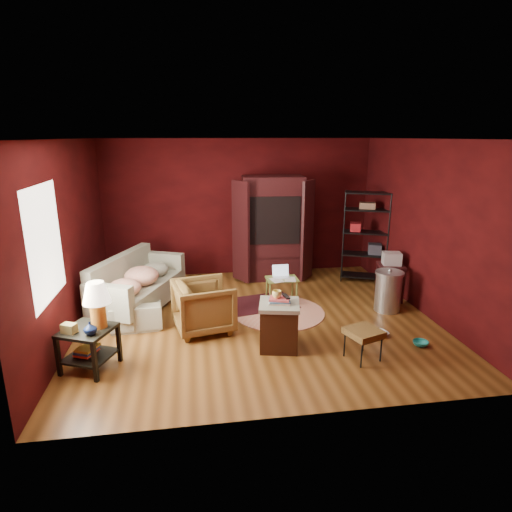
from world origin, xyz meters
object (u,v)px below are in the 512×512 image
(armchair, at_px, (204,304))
(wire_shelving, at_px, (366,233))
(sofa, at_px, (138,288))
(tv_armoire, at_px, (273,226))
(hamper, at_px, (279,324))
(laptop_desk, at_px, (282,281))
(side_table, at_px, (93,318))

(armchair, distance_m, wire_shelving, 3.80)
(sofa, distance_m, tv_armoire, 2.96)
(hamper, distance_m, wire_shelving, 3.49)
(hamper, height_order, laptop_desk, hamper)
(armchair, bearing_deg, tv_armoire, -44.68)
(laptop_desk, height_order, wire_shelving, wire_shelving)
(side_table, height_order, hamper, side_table)
(sofa, relative_size, hamper, 2.57)
(sofa, height_order, wire_shelving, wire_shelving)
(sofa, height_order, tv_armoire, tv_armoire)
(laptop_desk, relative_size, tv_armoire, 0.32)
(laptop_desk, bearing_deg, wire_shelving, 26.29)
(laptop_desk, distance_m, wire_shelving, 2.21)
(laptop_desk, bearing_deg, sofa, 177.51)
(sofa, xyz_separation_m, hamper, (2.07, -1.68, -0.04))
(hamper, relative_size, laptop_desk, 1.13)
(wire_shelving, bearing_deg, sofa, -147.47)
(sofa, xyz_separation_m, wire_shelving, (4.35, 0.87, 0.61))
(side_table, xyz_separation_m, laptop_desk, (2.77, 1.76, -0.26))
(side_table, relative_size, tv_armoire, 0.54)
(side_table, distance_m, tv_armoire, 4.29)
(sofa, bearing_deg, armchair, -136.03)
(tv_armoire, xyz_separation_m, wire_shelving, (1.80, -0.45, -0.10))
(armchair, bearing_deg, laptop_desk, -69.24)
(side_table, bearing_deg, hamper, 3.91)
(side_table, bearing_deg, wire_shelving, 30.21)
(hamper, xyz_separation_m, tv_armoire, (0.48, 3.00, 0.74))
(tv_armoire, distance_m, wire_shelving, 1.86)
(sofa, bearing_deg, side_table, 166.18)
(hamper, xyz_separation_m, laptop_desk, (0.38, 1.60, 0.07))
(side_table, bearing_deg, tv_armoire, 47.79)
(side_table, xyz_separation_m, wire_shelving, (4.67, 2.72, 0.31))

